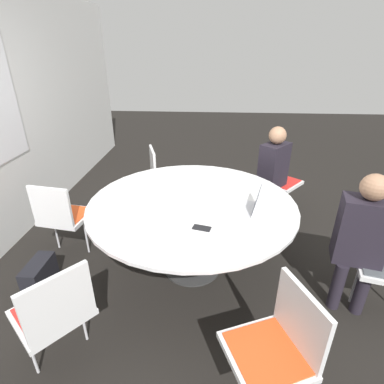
# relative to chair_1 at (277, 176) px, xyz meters

# --- Properties ---
(ground_plane) EXTENTS (16.00, 16.00, 0.00)m
(ground_plane) POSITION_rel_chair_1_xyz_m (-1.27, 1.02, -0.49)
(ground_plane) COLOR black
(conference_table) EXTENTS (1.86, 1.86, 0.74)m
(conference_table) POSITION_rel_chair_1_xyz_m (-1.27, 1.02, 0.15)
(conference_table) COLOR #333333
(conference_table) RESTS_ON ground_plane
(chair_1) EXTENTS (0.61, 0.61, 0.84)m
(chair_1) POSITION_rel_chair_1_xyz_m (0.00, 0.00, 0.00)
(chair_1) COLOR silver
(chair_1) RESTS_ON ground_plane
(chair_2) EXTENTS (0.55, 0.53, 0.84)m
(chair_2) POSITION_rel_chair_1_xyz_m (-0.03, 1.48, 0.00)
(chair_2) COLOR silver
(chair_2) RESTS_ON ground_plane
(chair_3) EXTENTS (0.48, 0.50, 0.84)m
(chair_3) POSITION_rel_chair_1_xyz_m (-1.14, 2.34, 0.00)
(chair_3) COLOR silver
(chair_3) RESTS_ON ground_plane
(chair_4) EXTENTS (0.61, 0.60, 0.84)m
(chair_4) POSITION_rel_chair_1_xyz_m (-2.33, 1.82, 0.00)
(chair_4) COLOR silver
(chair_4) RESTS_ON ground_plane
(chair_5) EXTENTS (0.57, 0.56, 0.84)m
(chair_5) POSITION_rel_chair_1_xyz_m (-2.47, 0.45, 0.00)
(chair_5) COLOR silver
(chair_5) RESTS_ON ground_plane
(person_0) EXTENTS (0.32, 0.40, 1.19)m
(person_0) POSITION_rel_chair_1_xyz_m (-1.62, -0.33, 0.20)
(person_0) COLOR #231E28
(person_0) RESTS_ON ground_plane
(person_1) EXTENTS (0.42, 0.40, 1.19)m
(person_1) POSITION_rel_chair_1_xyz_m (-0.24, 0.10, 0.20)
(person_1) COLOR #231E28
(person_1) RESTS_ON ground_plane
(laptop) EXTENTS (0.36, 0.32, 0.21)m
(laptop) POSITION_rel_chair_1_xyz_m (-1.39, 0.53, 0.30)
(laptop) COLOR silver
(laptop) RESTS_ON conference_table
(cell_phone) EXTENTS (0.10, 0.15, 0.01)m
(cell_phone) POSITION_rel_chair_1_xyz_m (-1.70, 0.91, 0.25)
(cell_phone) COLOR black
(cell_phone) RESTS_ON conference_table
(handbag) EXTENTS (0.36, 0.16, 0.28)m
(handbag) POSITION_rel_chair_1_xyz_m (-1.65, 2.37, -0.35)
(handbag) COLOR black
(handbag) RESTS_ON ground_plane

